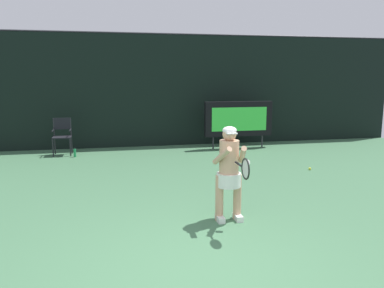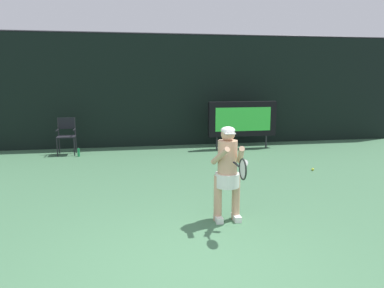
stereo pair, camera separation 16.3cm
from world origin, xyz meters
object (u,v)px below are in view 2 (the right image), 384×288
(water_bottle, at_px, (79,152))
(tennis_ball_loose, at_px, (313,169))
(tennis_racket, at_px, (242,169))
(tennis_player, at_px, (228,169))
(umpire_chair, at_px, (66,134))
(scoreboard, at_px, (242,119))

(water_bottle, height_order, tennis_ball_loose, water_bottle)
(water_bottle, relative_size, tennis_racket, 0.44)
(tennis_racket, bearing_deg, tennis_player, 73.66)
(tennis_player, distance_m, tennis_racket, 0.68)
(umpire_chair, relative_size, water_bottle, 4.08)
(tennis_racket, height_order, tennis_ball_loose, tennis_racket)
(umpire_chair, height_order, tennis_ball_loose, umpire_chair)
(water_bottle, height_order, tennis_player, tennis_player)
(umpire_chair, bearing_deg, scoreboard, -0.51)
(umpire_chair, xyz_separation_m, tennis_racket, (3.28, -6.65, 0.39))
(scoreboard, distance_m, tennis_racket, 6.93)
(tennis_player, bearing_deg, tennis_ball_loose, 43.26)
(umpire_chair, xyz_separation_m, tennis_player, (3.25, -5.99, 0.22))
(tennis_racket, bearing_deg, water_bottle, 96.23)
(water_bottle, bearing_deg, tennis_ball_loose, -25.51)
(water_bottle, xyz_separation_m, tennis_racket, (2.91, -6.23, 0.89))
(umpire_chair, relative_size, tennis_racket, 1.79)
(scoreboard, distance_m, umpire_chair, 5.41)
(umpire_chair, bearing_deg, tennis_racket, -63.74)
(water_bottle, xyz_separation_m, tennis_player, (2.88, -5.57, 0.72))
(scoreboard, height_order, tennis_ball_loose, scoreboard)
(umpire_chair, height_order, tennis_racket, tennis_racket)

